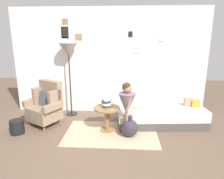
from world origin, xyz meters
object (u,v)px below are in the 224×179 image
floor_lamp (69,52)px  demijohn_near (130,128)px  vase_striped (106,102)px  book_on_daybed (139,108)px  side_table (107,114)px  armchair (46,105)px  daybed (160,116)px  magazine_basket (17,127)px  person_child (127,102)px

floor_lamp → demijohn_near: size_ratio=4.13×
vase_striped → book_on_daybed: bearing=21.4°
side_table → vase_striped: (-0.01, 0.03, 0.25)m
armchair → vase_striped: size_ratio=3.79×
armchair → daybed: bearing=3.1°
floor_lamp → demijohn_near: (1.44, -1.07, -1.39)m
magazine_basket → armchair: bearing=49.4°
side_table → vase_striped: vase_striped is taller
side_table → floor_lamp: bearing=138.7°
vase_striped → magazine_basket: bearing=-171.5°
book_on_daybed → floor_lamp: bearing=161.1°
person_child → magazine_basket: person_child is taller
daybed → book_on_daybed: (-0.50, -0.11, 0.22)m
floor_lamp → demijohn_near: floor_lamp is taller
vase_striped → person_child: (0.42, -0.19, 0.07)m
armchair → magazine_basket: armchair is taller
daybed → floor_lamp: (-2.14, 0.45, 1.36)m
daybed → magazine_basket: size_ratio=7.01×
floor_lamp → demijohn_near: bearing=-36.6°
daybed → demijohn_near: bearing=-138.5°
armchair → vase_striped: (1.37, -0.24, 0.18)m
vase_striped → magazine_basket: 1.88m
daybed → person_child: 1.07m
floor_lamp → person_child: size_ratio=1.64×
side_table → person_child: person_child is taller
vase_striped → person_child: person_child is taller
armchair → floor_lamp: 1.33m
armchair → demijohn_near: armchair is taller
person_child → book_on_daybed: size_ratio=4.91×
book_on_daybed → person_child: bearing=-119.9°
book_on_daybed → magazine_basket: bearing=-167.8°
side_table → vase_striped: 0.25m
armchair → person_child: person_child is taller
floor_lamp → book_on_daybed: floor_lamp is taller
vase_striped → floor_lamp: (-0.96, 0.83, 0.95)m
book_on_daybed → demijohn_near: 0.60m
floor_lamp → book_on_daybed: 2.08m
daybed → person_child: bearing=-143.5°
person_child → book_on_daybed: 0.59m
vase_striped → demijohn_near: 0.70m
vase_striped → person_child: bearing=-24.4°
magazine_basket → daybed: bearing=12.2°
side_table → book_on_daybed: (0.67, 0.29, 0.05)m
person_child → demijohn_near: 0.52m
armchair → person_child: 1.85m
vase_striped → demijohn_near: (0.48, -0.24, -0.44)m
armchair → person_child: size_ratio=0.90×
vase_striped → book_on_daybed: 0.76m
floor_lamp → person_child: bearing=-36.5°
side_table → magazine_basket: 1.84m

